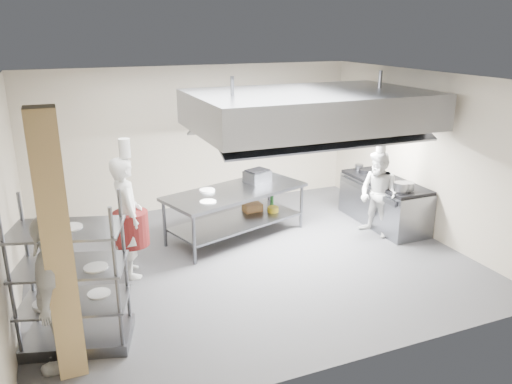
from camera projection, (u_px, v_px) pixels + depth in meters
name	position (u px, v px, depth m)	size (l,w,h in m)	color
floor	(248.00, 259.00, 8.42)	(7.00, 7.00, 0.00)	#353537
ceiling	(247.00, 78.00, 7.49)	(7.00, 7.00, 0.00)	silver
wall_back	(196.00, 138.00, 10.59)	(7.00, 7.00, 0.00)	#B9AB93
wall_left	(6.00, 202.00, 6.68)	(6.00, 6.00, 0.00)	#B9AB93
wall_right	(424.00, 154.00, 9.23)	(6.00, 6.00, 0.00)	#B9AB93
column	(58.00, 250.00, 5.23)	(0.30, 0.30, 3.00)	tan
exhaust_hood	(310.00, 109.00, 8.50)	(4.00, 2.50, 0.60)	gray
hood_strip_a	(261.00, 132.00, 8.27)	(1.60, 0.12, 0.04)	white
hood_strip_b	(354.00, 124.00, 8.92)	(1.60, 0.12, 0.04)	white
wall_shelf	(276.00, 133.00, 11.10)	(1.50, 0.28, 0.04)	gray
island	(236.00, 213.00, 9.22)	(2.64, 1.10, 0.91)	gray
island_worktop	(236.00, 192.00, 9.08)	(2.64, 1.10, 0.06)	gray
island_undershelf	(236.00, 221.00, 9.26)	(2.43, 0.99, 0.04)	slate
pass_rack	(71.00, 274.00, 5.90)	(1.25, 0.73, 1.88)	gray
cooking_range	(384.00, 203.00, 9.85)	(0.80, 2.00, 0.84)	slate
range_top	(385.00, 182.00, 9.71)	(0.78, 1.96, 0.06)	black
chef_head	(128.00, 217.00, 7.63)	(0.70, 0.46, 1.92)	white
chef_line	(378.00, 195.00, 9.17)	(0.78, 0.61, 1.61)	silver
chef_plating	(54.00, 293.00, 5.52)	(1.08, 0.45, 1.85)	silver
griddle	(257.00, 176.00, 9.52)	(0.45, 0.35, 0.22)	slate
wicker_basket	(252.00, 207.00, 9.70)	(0.35, 0.24, 0.15)	#9C6E3E
stockpot	(401.00, 187.00, 8.96)	(0.26, 0.26, 0.18)	slate
plate_stack	(75.00, 300.00, 6.00)	(0.28, 0.28, 0.05)	silver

